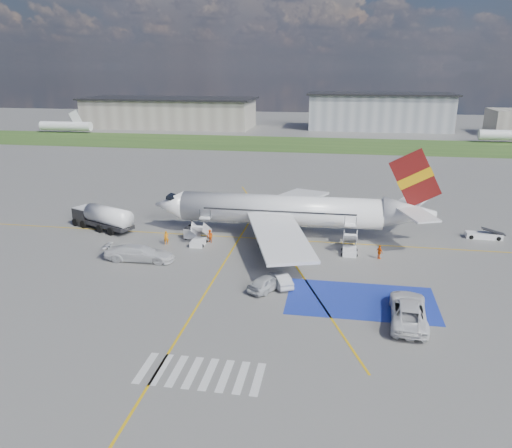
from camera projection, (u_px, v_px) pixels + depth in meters
The scene contains 22 objects.
ground at pixel (264, 277), 52.70m from camera, with size 400.00×400.00×0.00m, color #60605E.
grass_strip at pixel (315, 145), 141.99m from camera, with size 400.00×30.00×0.01m, color #2D4C1E.
taxiway_line_main at pixel (278, 240), 63.97m from camera, with size 120.00×0.20×0.01m, color gold.
taxiway_line_cross at pixel (190, 317), 44.10m from camera, with size 0.20×60.00×0.01m, color gold.
taxiway_line_diag at pixel (278, 240), 63.97m from camera, with size 0.20×60.00×0.01m, color gold.
staging_box at pixel (361, 300), 47.33m from camera, with size 14.00×8.00×0.01m, color #192E9B.
crosswalk at pixel (201, 373), 36.07m from camera, with size 9.00×4.00×0.01m.
terminal_west at pixel (170, 113), 182.21m from camera, with size 60.00×22.00×10.00m, color gray.
terminal_centre at pixel (379, 112), 174.57m from camera, with size 48.00×18.00×12.00m, color gray.
airliner at pixel (292, 211), 64.59m from camera, with size 36.81×32.95×11.92m.
airstairs_fwd at pixel (199, 239), 62.22m from camera, with size 1.90×5.20×3.60m.
airstairs_aft at pixel (350, 248), 59.25m from camera, with size 1.90×5.20×3.60m.
fuel_tanker at pixel (103, 219), 67.64m from camera, with size 10.00×6.42×3.35m.
gpu_cart at pixel (192, 234), 63.92m from camera, with size 2.07×1.55×1.55m.
belt_loader at pixel (484, 236), 64.37m from camera, with size 4.76×1.85×1.42m.
car_silver_a at pixel (267, 282), 49.38m from camera, with size 1.87×4.64×1.58m, color #B6BABE.
car_silver_b at pixel (281, 279), 50.35m from camera, with size 1.42×4.07×1.34m, color #AAACB1.
van_white_a at pixel (409, 307), 43.36m from camera, with size 3.02×6.55×2.46m, color silver.
van_white_b at pixel (139, 251), 56.76m from camera, with size 2.47×6.08×2.38m, color silver.
crew_fwd at pixel (166, 238), 61.98m from camera, with size 0.63×0.41×1.73m, color orange.
crew_nose at pixel (210, 236), 62.63m from camera, with size 0.83×0.65×1.70m, color #F4590C.
crew_aft at pixel (380, 252), 57.34m from camera, with size 0.97×0.40×1.66m, color orange.
Camera 1 is at (7.39, -48.01, 21.19)m, focal length 35.00 mm.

